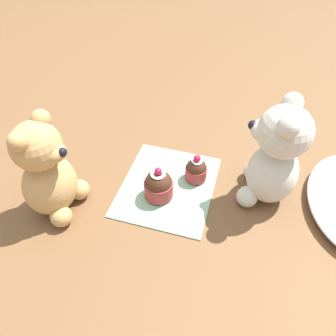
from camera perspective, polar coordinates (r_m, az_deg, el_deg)
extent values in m
plane|color=brown|center=(0.70, 0.00, -3.25)|extent=(4.00, 4.00, 0.00)
cube|color=#8EBC99|center=(0.70, 0.00, -3.08)|extent=(0.23, 0.19, 0.01)
ellipsoid|color=beige|center=(0.67, 17.63, -0.82)|extent=(0.12, 0.11, 0.13)
sphere|color=beige|center=(0.61, 19.70, 5.94)|extent=(0.10, 0.10, 0.10)
ellipsoid|color=beige|center=(0.61, 16.07, 6.41)|extent=(0.05, 0.04, 0.04)
sphere|color=black|center=(0.61, 14.56, 7.22)|extent=(0.02, 0.02, 0.02)
sphere|color=beige|center=(0.61, 20.90, 10.56)|extent=(0.04, 0.04, 0.04)
sphere|color=beige|center=(0.56, 20.27, 6.94)|extent=(0.04, 0.04, 0.04)
sphere|color=beige|center=(0.73, 14.67, -0.55)|extent=(0.04, 0.04, 0.04)
sphere|color=beige|center=(0.68, 13.64, -4.63)|extent=(0.04, 0.04, 0.04)
ellipsoid|color=tan|center=(0.66, -19.78, -2.75)|extent=(0.11, 0.10, 0.12)
sphere|color=tan|center=(0.60, -22.00, 3.56)|extent=(0.09, 0.09, 0.09)
ellipsoid|color=tan|center=(0.58, -19.13, 2.54)|extent=(0.04, 0.04, 0.03)
sphere|color=black|center=(0.57, -17.93, 2.61)|extent=(0.02, 0.02, 0.02)
sphere|color=tan|center=(0.56, -24.66, 4.18)|extent=(0.03, 0.03, 0.03)
sphere|color=tan|center=(0.59, -21.26, 7.97)|extent=(0.03, 0.03, 0.03)
sphere|color=tan|center=(0.66, -18.10, -7.99)|extent=(0.04, 0.04, 0.04)
sphere|color=tan|center=(0.69, -15.16, -3.67)|extent=(0.04, 0.04, 0.04)
cylinder|color=#993333|center=(0.70, 4.88, -0.80)|extent=(0.05, 0.05, 0.03)
sphere|color=#472819|center=(0.69, 4.96, 0.06)|extent=(0.04, 0.04, 0.04)
cylinder|color=white|center=(0.68, 5.06, 1.23)|extent=(0.02, 0.02, 0.00)
sphere|color=#B71947|center=(0.67, 5.09, 1.67)|extent=(0.02, 0.02, 0.02)
cylinder|color=#993333|center=(0.67, -1.65, -3.62)|extent=(0.06, 0.06, 0.04)
sphere|color=#472819|center=(0.65, -1.68, -2.57)|extent=(0.05, 0.05, 0.05)
cylinder|color=white|center=(0.63, -1.73, -1.04)|extent=(0.03, 0.03, 0.00)
sphere|color=#B71947|center=(0.63, -1.74, -0.57)|extent=(0.02, 0.02, 0.02)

